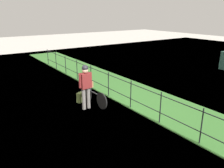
{
  "coord_description": "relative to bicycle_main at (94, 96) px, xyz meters",
  "views": [
    {
      "loc": [
        6.1,
        -3.19,
        3.48
      ],
      "look_at": [
        -0.54,
        1.39,
        0.9
      ],
      "focal_mm": 36.24,
      "sensor_mm": 36.0,
      "label": 1
    }
  ],
  "objects": [
    {
      "name": "iron_fence",
      "position": [
        1.1,
        0.96,
        0.29
      ],
      "size": [
        18.04,
        0.04,
        1.08
      ],
      "color": "black",
      "rests_on": "ground"
    },
    {
      "name": "terrier_dog",
      "position": [
        -0.36,
        -0.02,
        0.61
      ],
      "size": [
        0.32,
        0.15,
        0.18
      ],
      "color": "#4C3D2D",
      "rests_on": "wooden_crate"
    },
    {
      "name": "ground_plane",
      "position": [
        1.1,
        -0.91,
        -0.34
      ],
      "size": [
        60.0,
        60.0,
        0.0
      ],
      "primitive_type": "plane",
      "color": "beige"
    },
    {
      "name": "mooring_bollard",
      "position": [
        -1.21,
        0.46,
        -0.09
      ],
      "size": [
        0.2,
        0.2,
        0.49
      ],
      "primitive_type": "cylinder",
      "color": "#38383D",
      "rests_on": "ground"
    },
    {
      "name": "grass_strip",
      "position": [
        1.1,
        2.08,
        -0.32
      ],
      "size": [
        27.0,
        2.4,
        0.03
      ],
      "primitive_type": "cube",
      "color": "#38702D",
      "rests_on": "ground"
    },
    {
      "name": "backpack_on_paving",
      "position": [
        -0.51,
        -0.34,
        -0.14
      ],
      "size": [
        0.29,
        0.33,
        0.4
      ],
      "primitive_type": "cube",
      "rotation": [
        0.0,
        0.0,
        2.04
      ],
      "color": "olive",
      "rests_on": "ground"
    },
    {
      "name": "cyclist_person",
      "position": [
        0.19,
        -0.44,
        0.67
      ],
      "size": [
        0.28,
        0.54,
        1.68
      ],
      "color": "slate",
      "rests_on": "ground"
    },
    {
      "name": "bicycle_main",
      "position": [
        0.0,
        0.0,
        0.0
      ],
      "size": [
        1.69,
        0.18,
        0.63
      ],
      "color": "black",
      "rests_on": "ground"
    },
    {
      "name": "wooden_crate",
      "position": [
        -0.39,
        -0.02,
        0.42
      ],
      "size": [
        0.39,
        0.27,
        0.24
      ],
      "primitive_type": "cube",
      "rotation": [
        0.0,
        0.0,
        0.05
      ],
      "color": "olive",
      "rests_on": "bicycle_main"
    }
  ]
}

